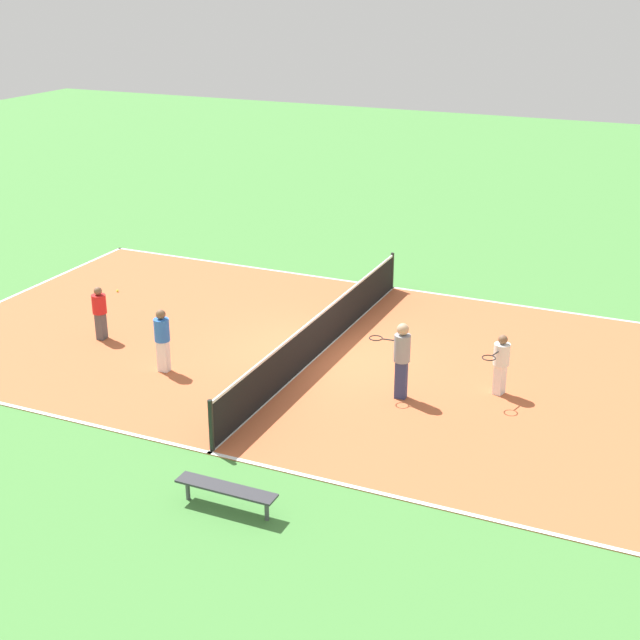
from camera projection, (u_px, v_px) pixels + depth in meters
The scene contains 10 objects.
ground_plane at pixel (320, 354), 22.05m from camera, with size 80.00×80.00×0.00m, color #47843D.
court_surface at pixel (320, 353), 22.04m from camera, with size 10.79×19.79×0.02m.
tennis_net at pixel (320, 332), 21.83m from camera, with size 10.59×0.10×1.10m.
bench at pixel (226, 490), 15.56m from camera, with size 0.36×1.89×0.45m.
player_coach_red at pixel (100, 310), 22.61m from camera, with size 0.39×0.39×1.40m.
player_baseline_gray at pixel (402, 355), 19.38m from camera, with size 0.41×0.96×1.76m.
player_far_white at pixel (501, 361), 19.64m from camera, with size 0.99×0.56×1.42m.
player_near_blue at pixel (162, 337), 20.74m from camera, with size 0.37×0.37×1.55m.
tennis_ball_far_baseline at pixel (333, 328), 23.48m from camera, with size 0.07×0.07×0.07m, color #CCE033.
tennis_ball_midcourt at pixel (117, 291), 26.19m from camera, with size 0.07×0.07×0.07m, color #CCE033.
Camera 1 is at (18.46, 8.21, 8.87)m, focal length 50.00 mm.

